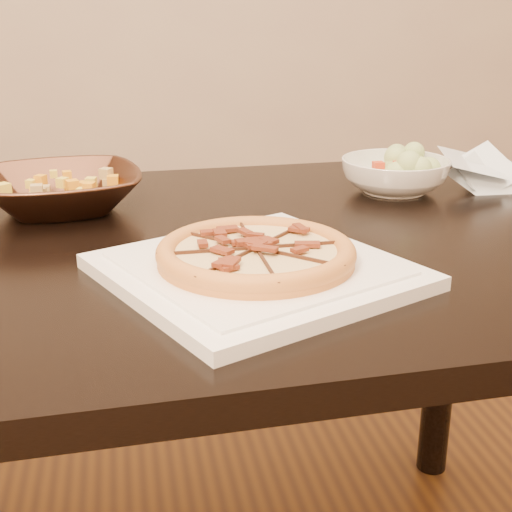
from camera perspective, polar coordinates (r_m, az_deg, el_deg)
The scene contains 8 objects.
dining_table at distance 1.09m, azimuth -5.60°, elevation -3.64°, with size 1.42×0.94×0.75m.
plate at distance 0.89m, azimuth 0.00°, elevation -1.18°, with size 0.44×0.44×0.02m.
pizza at distance 0.88m, azimuth -0.00°, elevation 0.24°, with size 0.25×0.25×0.03m.
bronze_bowl at distance 1.22m, azimuth -15.38°, elevation 5.03°, with size 0.26×0.26×0.06m, color #4A2B1D.
mixed_dish at distance 1.21m, azimuth -15.63°, elevation 7.14°, with size 0.12×0.13×0.03m.
salad_bowl at distance 1.32m, azimuth 11.04°, elevation 6.34°, with size 0.19×0.19×0.06m, color white.
salad at distance 1.31m, azimuth 11.11°, elevation 8.37°, with size 0.09×0.10×0.04m.
cling_film at distance 1.38m, azimuth 17.58°, elevation 6.17°, with size 0.17×0.13×0.05m, color silver, non-canonical shape.
Camera 1 is at (-0.25, -1.10, 1.08)m, focal length 50.00 mm.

